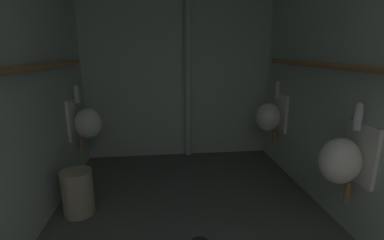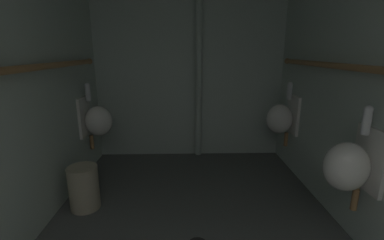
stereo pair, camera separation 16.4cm
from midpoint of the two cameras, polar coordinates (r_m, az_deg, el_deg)
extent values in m
cube|color=#B1C0B5|center=(2.15, 33.49, 7.97)|extent=(0.06, 3.77, 2.45)
cube|color=#B1C0B5|center=(3.51, -4.32, 11.88)|extent=(2.52, 0.06, 2.45)
ellipsoid|color=silver|center=(3.15, -22.66, -0.70)|extent=(0.30, 0.26, 0.34)
cube|color=silver|center=(3.19, -25.42, 0.10)|extent=(0.03, 0.30, 0.44)
cylinder|color=silver|center=(3.12, -24.80, 4.77)|extent=(0.06, 0.06, 0.16)
sphere|color=silver|center=(3.11, -24.96, 6.31)|extent=(0.06, 0.06, 0.06)
cylinder|color=#9E7042|center=(3.25, -23.93, -4.99)|extent=(0.04, 0.04, 0.16)
ellipsoid|color=silver|center=(2.16, 27.07, -7.87)|extent=(0.30, 0.26, 0.34)
cube|color=silver|center=(2.24, 30.55, -6.25)|extent=(0.03, 0.30, 0.44)
cylinder|color=silver|center=(2.13, 30.04, 0.18)|extent=(0.06, 0.06, 0.16)
sphere|color=silver|center=(2.11, 30.33, 2.41)|extent=(0.06, 0.06, 0.06)
cylinder|color=#9E7042|center=(2.32, 28.47, -13.36)|extent=(0.04, 0.04, 0.16)
ellipsoid|color=silver|center=(3.28, 14.54, 0.53)|extent=(0.30, 0.26, 0.34)
cube|color=silver|center=(3.33, 17.09, 1.43)|extent=(0.03, 0.30, 0.44)
cylinder|color=silver|center=(3.26, 16.37, 5.87)|extent=(0.06, 0.06, 0.16)
sphere|color=silver|center=(3.25, 16.48, 7.35)|extent=(0.06, 0.06, 0.06)
cylinder|color=#9E7042|center=(3.39, 15.86, -3.54)|extent=(0.04, 0.04, 0.16)
sphere|color=#9E7042|center=(3.29, -24.69, 11.12)|extent=(0.06, 0.06, 0.06)
cylinder|color=#9E7042|center=(2.09, 31.71, 9.13)|extent=(0.05, 3.05, 0.05)
sphere|color=#9E7042|center=(3.42, 15.78, 11.96)|extent=(0.06, 0.06, 0.06)
cylinder|color=#B1C0B5|center=(3.41, -2.28, 11.83)|extent=(0.08, 0.08, 2.40)
cylinder|color=#9E937A|center=(2.61, -24.87, -13.88)|extent=(0.26, 0.26, 0.40)
camera|label=1|loc=(0.08, -96.38, -1.64)|focal=25.08mm
camera|label=2|loc=(0.08, 83.62, 1.64)|focal=25.08mm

